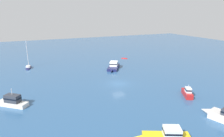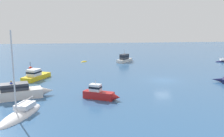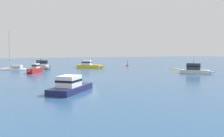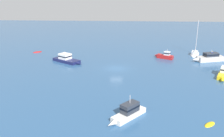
{
  "view_description": "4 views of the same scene",
  "coord_description": "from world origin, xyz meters",
  "px_view_note": "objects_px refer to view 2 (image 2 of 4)",
  "views": [
    {
      "loc": [
        36.47,
        -18.03,
        14.45
      ],
      "look_at": [
        -1.72,
        -0.68,
        2.94
      ],
      "focal_mm": 33.02,
      "sensor_mm": 36.0,
      "label": 1
    },
    {
      "loc": [
        13.16,
        36.35,
        8.79
      ],
      "look_at": [
        7.55,
        -4.75,
        1.26
      ],
      "focal_mm": 39.11,
      "sensor_mm": 36.0,
      "label": 2
    },
    {
      "loc": [
        -39.68,
        7.34,
        4.89
      ],
      "look_at": [
        -2.49,
        -2.95,
        1.68
      ],
      "focal_mm": 42.03,
      "sensor_mm": 36.0,
      "label": 3
    },
    {
      "loc": [
        2.06,
        -47.81,
        15.28
      ],
      "look_at": [
        -0.69,
        -3.74,
        1.16
      ],
      "focal_mm": 39.54,
      "sensor_mm": 36.0,
      "label": 4
    }
  ],
  "objects_px": {
    "cabin_cruiser": "(125,59)",
    "launch_3": "(36,75)",
    "dinghy": "(84,62)",
    "channel_buoy": "(30,68)",
    "launch": "(100,94)",
    "ketch": "(21,114)",
    "launch_2": "(19,92)"
  },
  "relations": [
    {
      "from": "cabin_cruiser",
      "to": "launch_3",
      "type": "bearing_deg",
      "value": 173.51
    },
    {
      "from": "dinghy",
      "to": "channel_buoy",
      "type": "distance_m",
      "value": 13.14
    },
    {
      "from": "launch",
      "to": "ketch",
      "type": "xyz_separation_m",
      "value": [
        8.13,
        4.37,
        -0.54
      ]
    },
    {
      "from": "launch_2",
      "to": "cabin_cruiser",
      "type": "bearing_deg",
      "value": 39.39
    },
    {
      "from": "dinghy",
      "to": "ketch",
      "type": "bearing_deg",
      "value": 37.13
    },
    {
      "from": "launch",
      "to": "launch_2",
      "type": "bearing_deg",
      "value": -159.87
    },
    {
      "from": "channel_buoy",
      "to": "dinghy",
      "type": "bearing_deg",
      "value": -146.42
    },
    {
      "from": "dinghy",
      "to": "launch_3",
      "type": "distance_m",
      "value": 19.4
    },
    {
      "from": "cabin_cruiser",
      "to": "channel_buoy",
      "type": "distance_m",
      "value": 21.5
    },
    {
      "from": "launch",
      "to": "dinghy",
      "type": "bearing_deg",
      "value": 121.7
    },
    {
      "from": "launch",
      "to": "channel_buoy",
      "type": "distance_m",
      "value": 25.51
    },
    {
      "from": "cabin_cruiser",
      "to": "dinghy",
      "type": "xyz_separation_m",
      "value": [
        9.66,
        -1.19,
        -0.74
      ]
    },
    {
      "from": "cabin_cruiser",
      "to": "channel_buoy",
      "type": "bearing_deg",
      "value": 147.13
    },
    {
      "from": "cabin_cruiser",
      "to": "launch_2",
      "type": "distance_m",
      "value": 32.42
    },
    {
      "from": "launch",
      "to": "dinghy",
      "type": "height_order",
      "value": "launch"
    },
    {
      "from": "cabin_cruiser",
      "to": "dinghy",
      "type": "height_order",
      "value": "cabin_cruiser"
    },
    {
      "from": "cabin_cruiser",
      "to": "launch_3",
      "type": "relative_size",
      "value": 0.82
    },
    {
      "from": "cabin_cruiser",
      "to": "dinghy",
      "type": "relative_size",
      "value": 2.91
    },
    {
      "from": "launch",
      "to": "ketch",
      "type": "relative_size",
      "value": 0.51
    },
    {
      "from": "ketch",
      "to": "channel_buoy",
      "type": "bearing_deg",
      "value": -151.33
    },
    {
      "from": "launch_2",
      "to": "channel_buoy",
      "type": "distance_m",
      "value": 21.0
    },
    {
      "from": "ketch",
      "to": "launch_3",
      "type": "distance_m",
      "value": 16.46
    },
    {
      "from": "cabin_cruiser",
      "to": "channel_buoy",
      "type": "xyz_separation_m",
      "value": [
        20.61,
        6.08,
        -0.73
      ]
    },
    {
      "from": "launch",
      "to": "launch_2",
      "type": "distance_m",
      "value": 9.81
    },
    {
      "from": "launch_2",
      "to": "channel_buoy",
      "type": "height_order",
      "value": "launch_2"
    },
    {
      "from": "launch",
      "to": "launch_3",
      "type": "relative_size",
      "value": 0.67
    },
    {
      "from": "cabin_cruiser",
      "to": "launch_3",
      "type": "xyz_separation_m",
      "value": [
        17.74,
        16.43,
        -0.1
      ]
    },
    {
      "from": "dinghy",
      "to": "launch_2",
      "type": "relative_size",
      "value": 0.25
    },
    {
      "from": "dinghy",
      "to": "ketch",
      "type": "height_order",
      "value": "ketch"
    },
    {
      "from": "launch_3",
      "to": "channel_buoy",
      "type": "distance_m",
      "value": 10.76
    },
    {
      "from": "launch",
      "to": "channel_buoy",
      "type": "bearing_deg",
      "value": 147.87
    },
    {
      "from": "channel_buoy",
      "to": "launch_2",
      "type": "bearing_deg",
      "value": 96.9
    }
  ]
}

